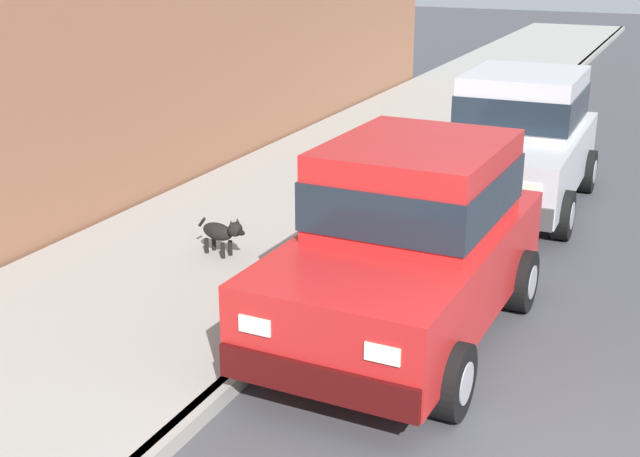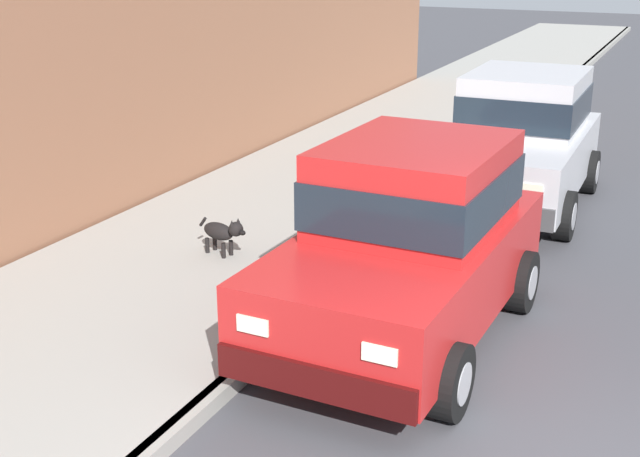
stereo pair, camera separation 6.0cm
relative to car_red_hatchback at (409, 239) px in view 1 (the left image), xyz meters
name	(u,v)px [view 1 (the left image)]	position (x,y,z in m)	size (l,w,h in m)	color
curb	(212,402)	(-0.99, -1.99, -0.91)	(0.16, 64.00, 0.14)	gray
sidewalk	(40,358)	(-2.79, -1.99, -0.91)	(3.60, 64.00, 0.14)	#99968E
car_red_hatchback	(409,239)	(0.00, 0.00, 0.00)	(2.04, 3.85, 1.88)	red
car_silver_hatchback	(519,138)	(0.05, 4.64, 0.00)	(1.98, 3.82, 1.88)	#BCBCC1
dog_black	(222,232)	(-2.52, 0.78, -0.55)	(0.74, 0.31, 0.49)	black
building_facade	(193,29)	(-4.89, 4.05, 1.34)	(0.50, 20.00, 4.63)	#8C5B42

